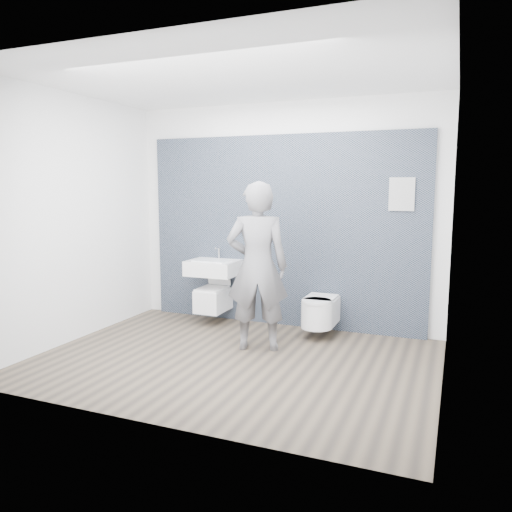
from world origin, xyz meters
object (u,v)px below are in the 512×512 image
at_px(washbasin, 213,267).
at_px(toilet_rounded, 319,312).
at_px(toilet_square, 213,298).
at_px(visitor, 257,267).

bearing_deg(washbasin, toilet_rounded, -2.94).
distance_m(toilet_square, toilet_rounded, 1.44).
height_order(toilet_rounded, visitor, visitor).
xyz_separation_m(washbasin, visitor, (0.93, -0.77, 0.18)).
bearing_deg(washbasin, visitor, -39.71).
distance_m(toilet_rounded, visitor, 1.06).
bearing_deg(visitor, washbasin, -58.38).
relative_size(washbasin, visitor, 0.35).
distance_m(toilet_square, visitor, 1.34).
bearing_deg(visitor, toilet_square, -58.30).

